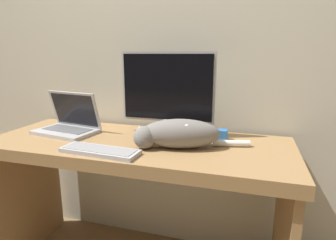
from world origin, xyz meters
name	(u,v)px	position (x,y,z in m)	size (l,w,h in m)	color
wall_back	(158,39)	(0.00, 0.66, 1.30)	(6.40, 0.06, 2.60)	beige
desk	(138,170)	(0.00, 0.30, 0.62)	(1.56, 0.60, 0.78)	#A37A4C
monitor	(167,93)	(0.11, 0.47, 1.01)	(0.52, 0.19, 0.45)	#B2B2B7
laptop	(69,124)	(-0.44, 0.34, 0.83)	(0.37, 0.27, 0.23)	#B7B7BC
external_keyboard	(100,151)	(-0.09, 0.08, 0.79)	(0.37, 0.14, 0.02)	#BCBCC1
cat	(177,133)	(0.22, 0.26, 0.85)	(0.54, 0.24, 0.14)	gray
small_toy	(222,135)	(0.42, 0.44, 0.81)	(0.05, 0.05, 0.05)	#2D6BB7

